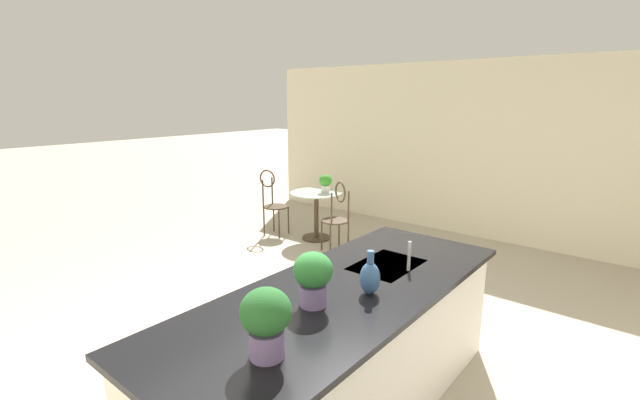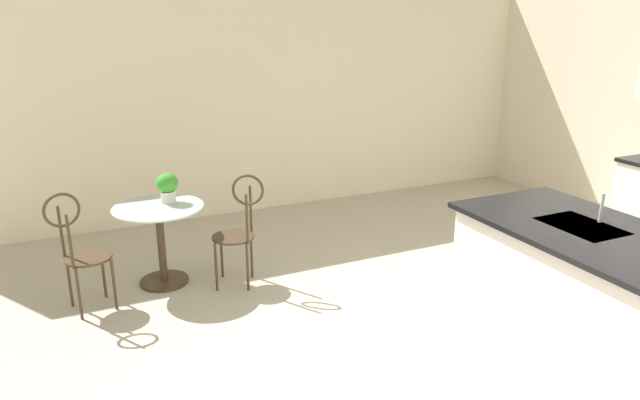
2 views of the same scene
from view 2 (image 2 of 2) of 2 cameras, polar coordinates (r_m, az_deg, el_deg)
The scene contains 8 objects.
ground_plane at distance 4.20m, azimuth 17.47°, elevation -17.15°, with size 40.00×40.00×0.00m, color #B2A893.
wall_left_window at distance 7.23m, azimuth -4.76°, elevation 9.73°, with size 0.12×7.80×2.70m, color beige.
kitchen_island at distance 4.38m, azimuth 29.14°, elevation -10.11°, with size 2.80×1.06×0.92m.
bistro_table at distance 5.39m, azimuth -15.53°, elevation -3.59°, with size 0.80×0.80×0.74m.
chair_near_window at distance 5.05m, azimuth -22.78°, elevation -4.26°, with size 0.45×0.51×1.04m.
chair_by_island at distance 5.18m, azimuth -8.04°, elevation -2.48°, with size 0.51×0.52×1.04m.
sink_faucet at distance 4.61m, azimuth 26.14°, elevation -0.69°, with size 0.02×0.02×0.22m, color #B2B5BA.
potted_plant_on_table at distance 5.34m, azimuth -14.90°, elevation 1.36°, with size 0.19×0.19×0.27m.
Camera 2 is at (2.46, -2.47, 2.34)m, focal length 32.26 mm.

